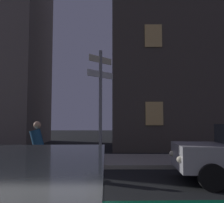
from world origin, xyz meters
The scene contains 4 objects.
sidewalk_kerb centered at (0.00, 6.34, 0.07)m, with size 40.00×2.93×0.14m, color gray.
signpost centered at (0.51, 5.60, 2.52)m, with size 0.92×0.92×4.12m.
cyclist centered at (-1.34, 3.84, 0.75)m, with size 1.82×0.37×1.61m.
building_right_block centered at (7.39, 12.70, 7.61)m, with size 12.86×6.97×15.22m.
Camera 1 is at (0.94, -3.78, 1.63)m, focal length 40.74 mm.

